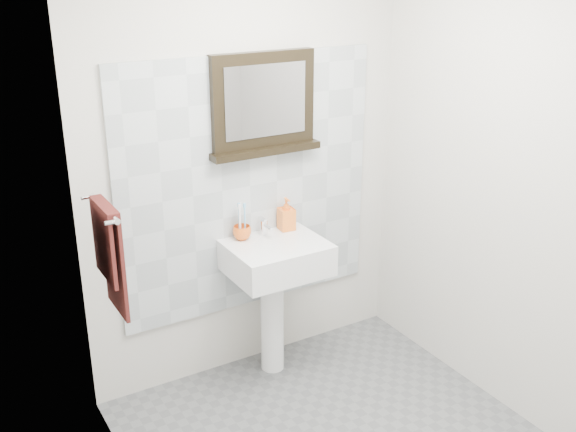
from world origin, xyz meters
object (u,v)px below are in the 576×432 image
at_px(pedestal_sink, 276,272).
at_px(toothbrush_cup, 242,233).
at_px(soap_dispenser, 286,214).
at_px(hand_towel, 110,250).
at_px(framed_mirror, 264,106).

bearing_deg(pedestal_sink, toothbrush_cup, 135.49).
height_order(pedestal_sink, soap_dispenser, soap_dispenser).
bearing_deg(hand_towel, pedestal_sink, 9.95).
xyz_separation_m(soap_dispenser, framed_mirror, (-0.12, 0.05, 0.65)).
bearing_deg(hand_towel, framed_mirror, 19.34).
xyz_separation_m(toothbrush_cup, soap_dispenser, (0.30, 0.00, 0.06)).
height_order(soap_dispenser, hand_towel, hand_towel).
bearing_deg(soap_dispenser, framed_mirror, 164.98).
distance_m(toothbrush_cup, framed_mirror, 0.73).
bearing_deg(soap_dispenser, hand_towel, -158.95).
relative_size(pedestal_sink, toothbrush_cup, 9.16).
height_order(toothbrush_cup, hand_towel, hand_towel).
distance_m(soap_dispenser, hand_towel, 1.20).
bearing_deg(hand_towel, toothbrush_cup, 20.24).
distance_m(pedestal_sink, hand_towel, 1.09).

